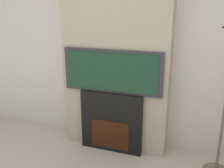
% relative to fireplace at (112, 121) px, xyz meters
% --- Properties ---
extents(wall_back, '(6.00, 0.06, 2.70)m').
position_rel_fireplace_xyz_m(wall_back, '(0.00, 0.32, 0.98)').
color(wall_back, silver).
rests_on(wall_back, ground_plane).
extents(chimney_breast, '(1.29, 0.29, 2.70)m').
position_rel_fireplace_xyz_m(chimney_breast, '(0.00, 0.15, 0.98)').
color(chimney_breast, tan).
rests_on(chimney_breast, ground_plane).
extents(fireplace, '(0.76, 0.15, 0.75)m').
position_rel_fireplace_xyz_m(fireplace, '(0.00, 0.00, 0.00)').
color(fireplace, black).
rests_on(fireplace, ground_plane).
extents(television, '(1.18, 0.07, 0.51)m').
position_rel_fireplace_xyz_m(television, '(0.00, -0.00, 0.63)').
color(television, '#2D2D33').
rests_on(television, fireplace).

